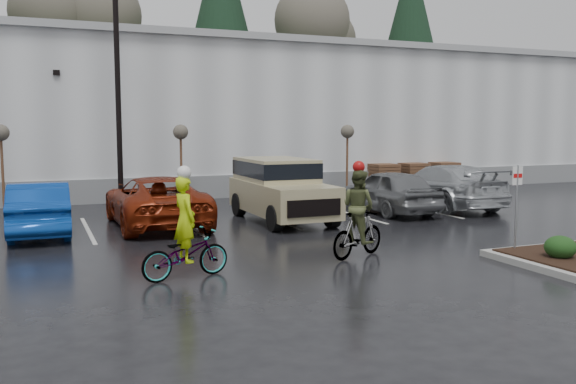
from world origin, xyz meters
name	(u,v)px	position (x,y,z in m)	size (l,w,h in m)	color
ground	(384,271)	(0.00, 0.00, 0.00)	(120.00, 120.00, 0.00)	black
warehouse	(171,117)	(0.00, 21.99, 3.65)	(60.50, 15.50, 7.20)	#B6B9BC
wooded_ridge	(118,128)	(0.00, 45.00, 3.00)	(80.00, 25.00, 6.00)	#253E19
lamppost	(117,55)	(-4.00, 12.00, 5.69)	(0.50, 1.00, 9.22)	black
sapling_west	(1,138)	(-8.00, 13.00, 2.73)	(0.60, 0.60, 3.20)	#462D1C
sapling_mid	(181,136)	(-1.50, 13.00, 2.73)	(0.60, 0.60, 3.20)	#462D1C
sapling_east	(347,135)	(6.00, 13.00, 2.73)	(0.60, 0.60, 3.20)	#462D1C
pallet_stack_a	(383,178)	(8.50, 14.00, 0.68)	(1.20, 1.20, 1.35)	#462D1C
pallet_stack_b	(413,177)	(10.20, 14.00, 0.68)	(1.20, 1.20, 1.35)	#462D1C
pallet_stack_c	(444,175)	(12.00, 14.00, 0.68)	(1.20, 1.20, 1.35)	#462D1C
shrub_a	(560,247)	(4.00, -1.00, 0.41)	(0.70, 0.70, 0.52)	black
fire_lane_sign	(517,198)	(3.80, 0.20, 1.41)	(0.30, 0.05, 2.20)	gray
car_blue	(39,208)	(-6.84, 7.74, 0.76)	(1.62, 4.64, 1.53)	#0E3C9C
car_red	(156,201)	(-3.43, 8.01, 0.79)	(2.62, 5.67, 1.58)	maroon
suv_tan	(282,190)	(0.60, 7.40, 1.03)	(2.20, 5.10, 2.06)	tan
car_grey	(389,191)	(4.92, 7.71, 0.80)	(1.88, 4.67, 1.59)	slate
car_far_silver	(443,186)	(7.57, 8.08, 0.84)	(2.34, 5.77, 1.67)	#B7BCC0
cyclist_hivis	(185,244)	(-4.09, 1.06, 0.72)	(2.03, 1.08, 2.33)	#3F3F44
cyclist_olive	(358,222)	(0.19, 1.50, 0.85)	(1.84, 1.19, 2.32)	#3F3F44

